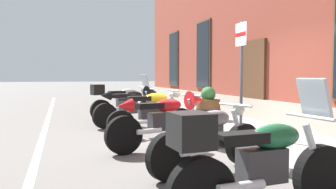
% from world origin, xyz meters
% --- Properties ---
extents(ground_plane, '(140.00, 140.00, 0.00)m').
position_xyz_m(ground_plane, '(0.00, 0.00, 0.00)').
color(ground_plane, '#565451').
extents(sidewalk, '(29.72, 2.26, 0.13)m').
position_xyz_m(sidewalk, '(0.00, 1.13, 0.07)').
color(sidewalk, slate).
rests_on(sidewalk, ground_plane).
extents(lane_stripe, '(29.72, 0.12, 0.01)m').
position_xyz_m(lane_stripe, '(0.00, -3.20, 0.00)').
color(lane_stripe, silver).
rests_on(lane_stripe, ground_plane).
extents(motorcycle_silver_touring, '(0.85, 2.15, 1.36)m').
position_xyz_m(motorcycle_silver_touring, '(-3.60, -1.07, 0.57)').
color(motorcycle_silver_touring, black).
rests_on(motorcycle_silver_touring, ground_plane).
extents(motorcycle_black_sport, '(0.85, 2.02, 1.05)m').
position_xyz_m(motorcycle_black_sport, '(-2.30, -1.01, 0.57)').
color(motorcycle_black_sport, black).
rests_on(motorcycle_black_sport, ground_plane).
extents(motorcycle_yellow_naked, '(0.62, 1.97, 1.02)m').
position_xyz_m(motorcycle_yellow_naked, '(-0.69, -0.91, 0.49)').
color(motorcycle_yellow_naked, black).
rests_on(motorcycle_yellow_naked, ground_plane).
extents(motorcycle_red_sport, '(0.74, 2.17, 1.04)m').
position_xyz_m(motorcycle_red_sport, '(0.59, -0.98, 0.57)').
color(motorcycle_red_sport, black).
rests_on(motorcycle_red_sport, ground_plane).
extents(motorcycle_grey_naked, '(0.82, 1.93, 0.92)m').
position_xyz_m(motorcycle_grey_naked, '(2.14, -0.87, 0.47)').
color(motorcycle_grey_naked, black).
rests_on(motorcycle_grey_naked, ground_plane).
extents(motorcycle_green_touring, '(0.62, 1.99, 1.31)m').
position_xyz_m(motorcycle_green_touring, '(3.65, -1.10, 0.54)').
color(motorcycle_green_touring, black).
rests_on(motorcycle_green_touring, ground_plane).
extents(parking_sign, '(0.36, 0.07, 2.25)m').
position_xyz_m(parking_sign, '(0.52, 0.56, 1.59)').
color(parking_sign, '#4C4C51').
rests_on(parking_sign, sidewalk).
extents(barrel_planter, '(0.68, 0.68, 0.89)m').
position_xyz_m(barrel_planter, '(-1.95, 1.00, 0.49)').
color(barrel_planter, brown).
rests_on(barrel_planter, sidewalk).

